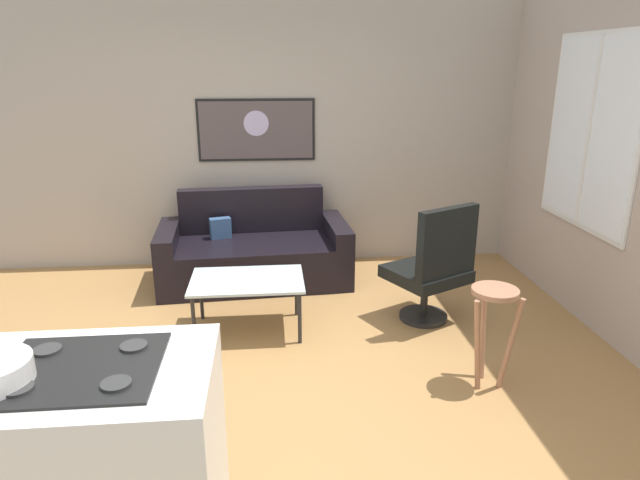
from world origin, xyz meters
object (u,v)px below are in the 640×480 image
coffee_table (247,284)px  armchair (434,267)px  bar_stool (493,314)px  couch (254,253)px  wall_painting (256,130)px

coffee_table → armchair: armchair is taller
coffee_table → bar_stool: 1.86m
couch → wall_painting: 1.24m
armchair → wall_painting: (-1.41, 1.62, 0.92)m
armchair → bar_stool: bearing=-83.4°
couch → wall_painting: size_ratio=1.57×
couch → coffee_table: bearing=-91.5°
armchair → bar_stool: (0.11, -0.94, 0.03)m
coffee_table → bar_stool: size_ratio=1.28×
bar_stool → coffee_table: bearing=149.7°
couch → armchair: size_ratio=1.85×
couch → bar_stool: size_ratio=2.70×
couch → bar_stool: couch is taller
couch → coffee_table: (-0.03, -1.11, 0.12)m
coffee_table → wall_painting: wall_painting is taller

